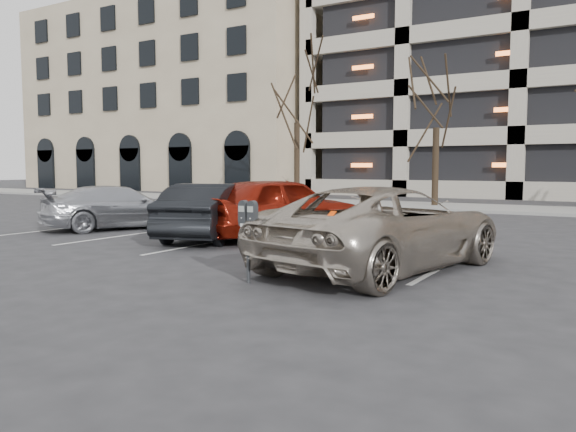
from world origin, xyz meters
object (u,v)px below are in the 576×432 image
tree_a (297,73)px  car_dark (212,211)px  tree_b (437,78)px  parking_meter (248,221)px  car_silver (119,207)px  car_red (280,207)px  suv_silver (385,228)px

tree_a → car_dark: 15.55m
tree_b → parking_meter: bearing=-82.8°
tree_a → car_silver: (1.57, -13.02, -5.78)m
tree_b → parking_meter: tree_b is taller
tree_a → car_red: bearing=-61.6°
parking_meter → suv_silver: suv_silver is taller
parking_meter → car_red: 5.49m
car_red → car_dark: size_ratio=1.10×
tree_b → suv_silver: tree_b is taller
tree_b → tree_a: bearing=180.0°
tree_b → car_red: 13.38m
parking_meter → suv_silver: size_ratio=0.22×
tree_b → car_dark: size_ratio=1.85×
tree_a → tree_b: bearing=0.0°
tree_a → car_silver: 14.33m
car_red → suv_silver: bearing=163.1°
parking_meter → car_red: car_red is taller
tree_a → car_dark: (5.35, -13.44, -5.71)m
parking_meter → tree_b: bearing=100.0°
suv_silver → tree_b: bearing=-65.4°
car_silver → car_dark: bearing=-162.1°
parking_meter → car_dark: bearing=137.1°
tree_b → parking_meter: size_ratio=6.21×
car_silver → tree_a: bearing=-58.9°
suv_silver → car_dark: 5.50m
car_dark → parking_meter: bearing=115.7°
parking_meter → car_red: size_ratio=0.27×
suv_silver → car_silver: 9.25m
parking_meter → suv_silver: (1.35, 2.22, -0.23)m
car_red → car_silver: (-5.17, -0.53, -0.16)m
suv_silver → tree_a: bearing=-43.7°
car_dark → car_silver: car_dark is taller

